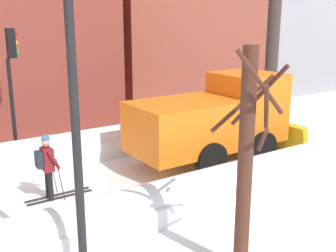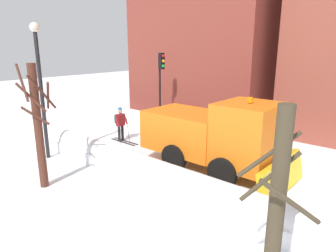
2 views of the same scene
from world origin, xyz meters
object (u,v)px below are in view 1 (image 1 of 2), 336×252
street_lamp (73,89)px  bare_tree_near (246,159)px  traffic_light_pole (12,72)px  skier (47,164)px  plow_truck (216,118)px

street_lamp → bare_tree_near: 3.30m
traffic_light_pole → street_lamp: size_ratio=0.77×
skier → street_lamp: 4.59m
plow_truck → skier: (-0.06, -5.76, -0.48)m
plow_truck → bare_tree_near: 6.44m
plow_truck → street_lamp: bearing=-59.8°
plow_truck → traffic_light_pole: size_ratio=1.35×
plow_truck → bare_tree_near: size_ratio=1.39×
skier → traffic_light_pole: traffic_light_pole is taller
plow_truck → skier: bearing=-90.6°
traffic_light_pole → bare_tree_near: (8.33, 2.00, -0.83)m
plow_truck → skier: plow_truck is taller
traffic_light_pole → street_lamp: bearing=-5.2°
street_lamp → bare_tree_near: street_lamp is taller
traffic_light_pole → plow_truck: bearing=61.3°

